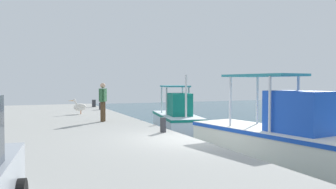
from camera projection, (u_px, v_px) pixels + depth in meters
quay_pier at (15, 167)px, 8.52m from camera, size 36.00×10.00×0.80m
fishing_boat_nearest at (177, 118)px, 17.94m from camera, size 5.38×2.68×2.85m
fishing_boat_second at (279, 138)px, 10.72m from camera, size 6.74×2.80×3.40m
pelican at (80, 107)px, 18.21m from camera, size 0.37×0.94×0.82m
fisherman_standing at (103, 100)px, 14.74m from camera, size 0.52×0.39×1.66m
mooring_bollard_nearest at (94, 103)px, 23.40m from camera, size 0.26×0.26×0.49m
mooring_bollard_second at (101, 106)px, 21.18m from camera, size 0.25×0.25×0.44m
mooring_bollard_third at (163, 125)px, 11.59m from camera, size 0.20×0.20×0.50m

